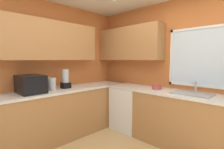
{
  "coord_description": "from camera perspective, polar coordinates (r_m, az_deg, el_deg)",
  "views": [
    {
      "loc": [
        1.25,
        -1.31,
        1.46
      ],
      "look_at": [
        -0.52,
        0.49,
        1.23
      ],
      "focal_mm": 26.65,
      "sensor_mm": 36.0,
      "label": 1
    }
  ],
  "objects": [
    {
      "name": "room_shell",
      "position": [
        2.78,
        -3.7,
        12.59
      ],
      "size": [
        3.85,
        3.57,
        2.62
      ],
      "color": "#D17238",
      "rests_on": "ground_plane"
    },
    {
      "name": "counter_run_back",
      "position": [
        3.08,
        23.0,
        -14.18
      ],
      "size": [
        2.94,
        0.65,
        0.92
      ],
      "color": "#AD7542",
      "rests_on": "ground_plane"
    },
    {
      "name": "blender_appliance",
      "position": [
        3.25,
        -15.62,
        -1.75
      ],
      "size": [
        0.15,
        0.15,
        0.36
      ],
      "color": "black",
      "rests_on": "counter_run_left"
    },
    {
      "name": "bowl",
      "position": [
        3.16,
        15.08,
        -4.06
      ],
      "size": [
        0.17,
        0.17,
        0.09
      ],
      "primitive_type": "cylinder",
      "color": "#B74C42",
      "rests_on": "counter_run_back"
    },
    {
      "name": "sink_assembly",
      "position": [
        2.93,
        25.77,
        -5.8
      ],
      "size": [
        0.58,
        0.4,
        0.19
      ],
      "color": "#9EA0A5",
      "rests_on": "counter_run_back"
    },
    {
      "name": "microwave",
      "position": [
        3.0,
        -26.13,
        -2.98
      ],
      "size": [
        0.48,
        0.36,
        0.29
      ],
      "primitive_type": "cube",
      "color": "black",
      "rests_on": "counter_run_left"
    },
    {
      "name": "kettle",
      "position": [
        3.11,
        -19.89,
        -3.09
      ],
      "size": [
        0.14,
        0.14,
        0.22
      ],
      "primitive_type": "cylinder",
      "color": "#B7B7BC",
      "rests_on": "counter_run_left"
    },
    {
      "name": "counter_run_left",
      "position": [
        3.25,
        -19.94,
        -13.05
      ],
      "size": [
        0.65,
        3.18,
        0.92
      ],
      "color": "#AD7542",
      "rests_on": "ground_plane"
    },
    {
      "name": "dishwasher",
      "position": [
        3.59,
        5.86,
        -11.42
      ],
      "size": [
        0.6,
        0.6,
        0.87
      ],
      "primitive_type": "cube",
      "color": "white",
      "rests_on": "ground_plane"
    }
  ]
}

